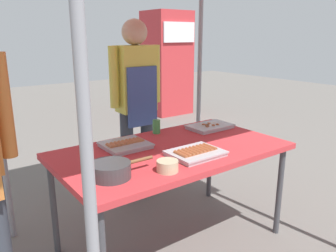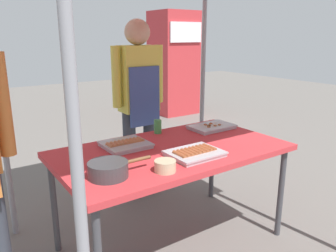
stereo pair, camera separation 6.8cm
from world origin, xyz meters
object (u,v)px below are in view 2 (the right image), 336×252
tray_pork_links (195,153)px  neighbor_stall_right (174,63)px  cooking_wok (109,169)px  drink_cup_near_edge (158,127)px  stall_table (172,155)px  tray_meat_skewers (212,127)px  condiment_bowl (165,166)px  vendor_woman (139,95)px  tray_grilled_sausages (126,144)px

tray_pork_links → neighbor_stall_right: neighbor_stall_right is taller
cooking_wok → neighbor_stall_right: (3.14, 3.78, 0.18)m
tray_pork_links → drink_cup_near_edge: size_ratio=3.14×
neighbor_stall_right → stall_table: bearing=-125.7°
tray_meat_skewers → cooking_wok: cooking_wok is taller
stall_table → tray_meat_skewers: 0.61m
condiment_bowl → neighbor_stall_right: (2.84, 3.89, 0.20)m
drink_cup_near_edge → cooking_wok: bearing=-140.7°
vendor_woman → neighbor_stall_right: bearing=-130.6°
condiment_bowl → neighbor_stall_right: bearing=53.9°
tray_pork_links → condiment_bowl: condiment_bowl is taller
tray_pork_links → vendor_woman: bearing=79.9°
tray_pork_links → condiment_bowl: 0.32m
tray_meat_skewers → neighbor_stall_right: size_ratio=0.19×
condiment_bowl → drink_cup_near_edge: bearing=60.2°
tray_meat_skewers → drink_cup_near_edge: size_ratio=3.35×
vendor_woman → neighbor_stall_right: 3.61m
cooking_wok → vendor_woman: size_ratio=0.23×
stall_table → condiment_bowl: 0.42m
stall_table → tray_grilled_sausages: (-0.26, 0.21, 0.07)m
tray_meat_skewers → vendor_woman: 0.74m
tray_grilled_sausages → cooking_wok: (-0.32, -0.41, 0.03)m
tray_grilled_sausages → neighbor_stall_right: size_ratio=0.16×
tray_grilled_sausages → tray_meat_skewers: (0.82, 0.01, -0.00)m
vendor_woman → neighbor_stall_right: (2.35, 2.74, -0.00)m
stall_table → vendor_woman: bearing=75.3°
stall_table → neighbor_stall_right: bearing=54.3°
cooking_wok → vendor_woman: 1.32m
condiment_bowl → vendor_woman: (0.49, 1.15, 0.20)m
condiment_bowl → drink_cup_near_edge: size_ratio=1.16×
drink_cup_near_edge → neighbor_stall_right: size_ratio=0.06×
cooking_wok → tray_pork_links: bearing=-1.2°
drink_cup_near_edge → stall_table: bearing=-107.9°
stall_table → condiment_bowl: condiment_bowl is taller
tray_grilled_sausages → drink_cup_near_edge: bearing=23.1°
tray_pork_links → neighbor_stall_right: 4.57m
tray_grilled_sausages → drink_cup_near_edge: (0.37, 0.16, 0.04)m
tray_grilled_sausages → condiment_bowl: (-0.01, -0.52, 0.01)m
tray_grilled_sausages → vendor_woman: vendor_woman is taller
tray_pork_links → neighbor_stall_right: size_ratio=0.18×
condiment_bowl → cooking_wok: bearing=159.4°
tray_meat_skewers → cooking_wok: size_ratio=0.96×
drink_cup_near_edge → vendor_woman: vendor_woman is taller
tray_grilled_sausages → neighbor_stall_right: bearing=50.0°
tray_grilled_sausages → vendor_woman: bearing=53.0°
tray_meat_skewers → tray_pork_links: (-0.53, -0.43, 0.00)m
condiment_bowl → vendor_woman: size_ratio=0.08×
tray_meat_skewers → vendor_woman: bearing=119.1°
stall_table → drink_cup_near_edge: drink_cup_near_edge is taller
tray_meat_skewers → cooking_wok: bearing=-159.8°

